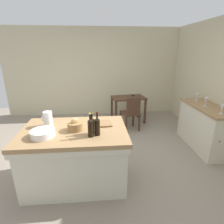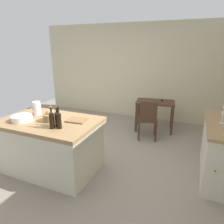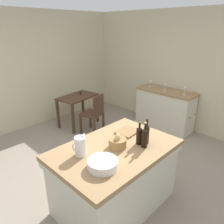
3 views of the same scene
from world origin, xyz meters
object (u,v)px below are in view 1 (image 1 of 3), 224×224
Objects in this scene: pitcher at (48,119)px; cutting_board at (102,124)px; wine_bottle_green at (91,127)px; writing_desk at (128,101)px; wine_bottle_dark at (97,126)px; wine_glass_middle at (197,96)px; wooden_chair at (131,112)px; wine_glass_far_left at (222,108)px; island_table at (76,154)px; side_cabinet at (204,127)px; wash_bowl at (43,133)px; wine_glass_left at (206,100)px; bread_basket at (75,126)px; wine_bottle_amber at (92,125)px.

pitcher is 0.80m from cutting_board.
cutting_board is 0.44m from wine_bottle_green.
writing_desk is 2.74m from wine_bottle_dark.
wine_glass_middle is (1.33, -1.09, 0.40)m from writing_desk.
cutting_board is 0.91× the size of wine_bottle_dark.
wine_glass_middle reaches higher than wooden_chair.
pitcher reaches higher than wine_glass_far_left.
side_cabinet reaches higher than island_table.
wine_bottle_green reaches higher than wine_glass_middle.
side_cabinet is 3.05m from pitcher.
island_table is at bearing -117.17° from writing_desk.
island_table is 0.62m from wash_bowl.
wine_glass_left is 1.13× the size of wine_glass_middle.
wash_bowl is at bearing -160.37° from wine_glass_left.
island_table is 0.67m from pitcher.
bread_basket is at bearing -161.44° from side_cabinet.
wine_bottle_green reaches higher than wine_bottle_dark.
wine_bottle_amber reaches higher than pitcher.
wooden_chair is 1.68m from wine_glass_left.
wine_glass_far_left is at bearing 15.62° from wine_bottle_green.
wine_glass_far_left is (2.16, 0.59, 0.01)m from wine_bottle_dark.
side_cabinet is 4.54× the size of cutting_board.
wine_bottle_dark is 2.09× the size of wine_glass_middle.
wine_bottle_green is 2.48m from wine_glass_left.
wash_bowl is at bearing -168.84° from wine_glass_far_left.
wash_bowl reaches higher than side_cabinet.
bread_basket is (-1.19, -2.38, 0.33)m from writing_desk.
writing_desk is at bearing 140.64° from wine_glass_middle.
wine_bottle_green reaches higher than pitcher.
island_table is 2.66m from writing_desk.
wine_glass_middle is at bearing 89.03° from side_cabinet.
wine_bottle_amber is (0.65, 0.04, 0.08)m from wash_bowl.
bread_basket is at bearing -23.77° from pitcher.
writing_desk is 3.62× the size of pitcher.
wine_glass_far_left reaches higher than side_cabinet.
wine_glass_middle is at bearing 26.43° from wash_bowl.
wooden_chair is at bearing 51.13° from wash_bowl.
island_table is 4.71× the size of wine_bottle_dark.
wooden_chair is 2.27m from wine_bottle_green.
wine_glass_left is (2.15, 1.04, 0.02)m from wine_bottle_dark.
wine_bottle_green is (-0.93, -2.00, 0.52)m from wooden_chair.
side_cabinet reaches higher than wooden_chair.
wine_bottle_amber is at bearing 141.73° from wine_bottle_dark.
wash_bowl is 1.08× the size of cutting_board.
wine_glass_far_left is (2.50, 0.38, 0.54)m from island_table.
wooden_chair is 2.73× the size of wine_bottle_green.
wash_bowl is 0.86m from cutting_board.
wine_bottle_green is at bearing -110.24° from writing_desk.
wine_bottle_dark is at bearing -154.09° from wine_glass_left.
island_table is 9.24× the size of wine_glass_far_left.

